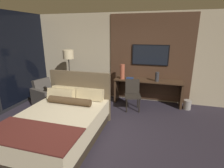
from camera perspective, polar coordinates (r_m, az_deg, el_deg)
The scene contains 12 objects.
ground_plane at distance 3.96m, azimuth -5.20°, elevation -17.38°, with size 16.00×16.00×0.00m, color #28232D.
wall_back_tv_panel at distance 5.81m, azimuth 4.82°, elevation 8.57°, with size 7.20×0.09×2.80m.
bed at distance 3.98m, azimuth -16.69°, elevation -12.08°, with size 1.64×2.27×1.25m.
desk at distance 5.64m, azimuth 11.58°, elevation -0.96°, with size 2.07×0.51×0.78m.
tv at distance 5.63m, azimuth 12.33°, elevation 9.24°, with size 1.13×0.04×0.63m.
desk_chair at distance 5.14m, azimuth 6.70°, elevation -2.66°, with size 0.54×0.54×0.88m.
armchair_by_window at distance 5.82m, azimuth -20.12°, elevation -3.79°, with size 0.92×0.94×0.81m.
floor_lamp at distance 5.90m, azimuth -13.99°, elevation 8.12°, with size 0.34×0.34×1.66m.
vase_tall at distance 5.51m, azimuth 3.40°, elevation 4.06°, with size 0.15×0.15×0.46m.
vase_short at distance 5.41m, azimuth 14.48°, elevation 2.33°, with size 0.12×0.12×0.28m.
book at distance 5.61m, azimuth 5.84°, elevation 1.96°, with size 0.23×0.16×0.03m.
waste_bin at distance 5.68m, azimuth 23.34°, elevation -6.20°, with size 0.22×0.22×0.28m.
Camera 1 is at (1.21, -3.05, 2.22)m, focal length 28.00 mm.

